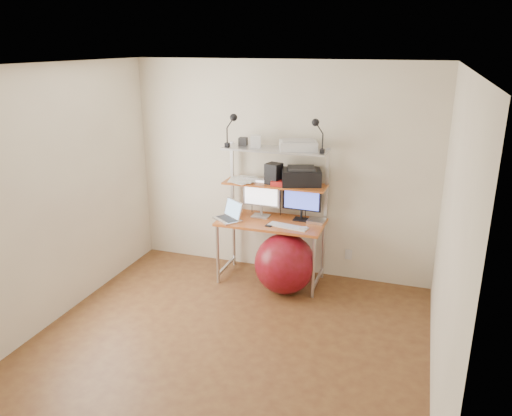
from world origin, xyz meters
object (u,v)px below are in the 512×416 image
at_px(exercise_ball, 285,264).
at_px(laptop, 230,215).
at_px(monitor_silver, 261,195).
at_px(printer, 301,176).
at_px(monitor_black, 302,201).

bearing_deg(exercise_ball, laptop, 169.68).
bearing_deg(monitor_silver, laptop, -144.19).
relative_size(printer, exercise_ball, 0.74).
relative_size(monitor_silver, monitor_black, 1.08).
bearing_deg(laptop, monitor_black, 55.09).
distance_m(monitor_silver, monitor_black, 0.47).
bearing_deg(printer, exercise_ball, -118.09).
height_order(laptop, exercise_ball, laptop).
bearing_deg(monitor_black, laptop, -159.17).
xyz_separation_m(monitor_black, exercise_ball, (-0.08, -0.37, -0.63)).
relative_size(monitor_black, printer, 0.90).
distance_m(laptop, printer, 0.92).
height_order(monitor_black, exercise_ball, monitor_black).
xyz_separation_m(printer, exercise_ball, (-0.07, -0.38, -0.91)).
distance_m(monitor_black, printer, 0.28).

